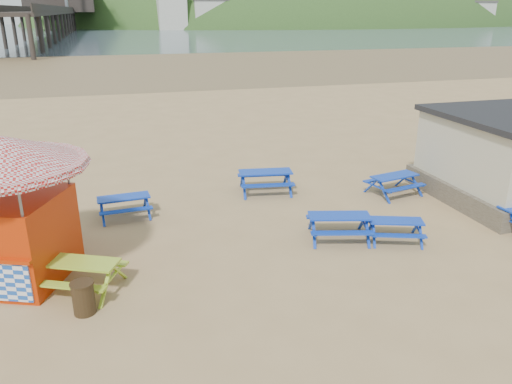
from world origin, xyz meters
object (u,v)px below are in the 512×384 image
object	(u,v)px
picnic_table_blue_a	(125,206)
picnic_table_blue_b	(265,182)
ice_cream_kiosk	(4,191)
litter_bin	(83,298)
picnic_table_yellow	(81,276)

from	to	relation	value
picnic_table_blue_a	picnic_table_blue_b	world-z (taller)	picnic_table_blue_b
ice_cream_kiosk	picnic_table_blue_a	bearing A→B (deg)	73.19
picnic_table_blue_a	picnic_table_blue_b	xyz separation A→B (m)	(5.26, 0.99, 0.06)
picnic_table_blue_b	litter_bin	world-z (taller)	picnic_table_blue_b
picnic_table_blue_a	litter_bin	world-z (taller)	litter_bin
picnic_table_blue_b	ice_cream_kiosk	size ratio (longest dim) A/B	0.40
picnic_table_yellow	ice_cream_kiosk	distance (m)	2.81
picnic_table_blue_a	litter_bin	xyz separation A→B (m)	(-1.12, -5.63, 0.05)
picnic_table_blue_a	litter_bin	size ratio (longest dim) A/B	2.26
picnic_table_blue_a	picnic_table_yellow	size ratio (longest dim) A/B	0.77
picnic_table_yellow	picnic_table_blue_b	bearing A→B (deg)	66.45
picnic_table_blue_a	ice_cream_kiosk	distance (m)	4.90
picnic_table_blue_a	picnic_table_blue_b	size ratio (longest dim) A/B	0.81
picnic_table_blue_a	picnic_table_yellow	distance (m)	4.71
picnic_table_blue_b	ice_cream_kiosk	world-z (taller)	ice_cream_kiosk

